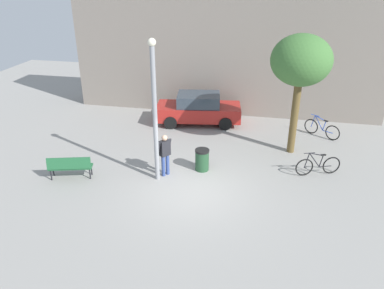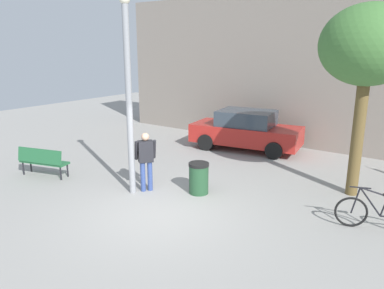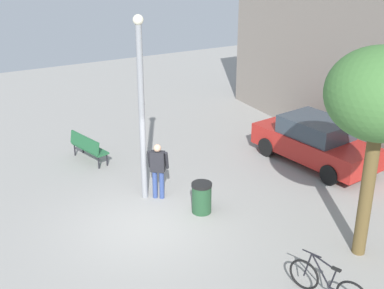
% 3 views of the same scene
% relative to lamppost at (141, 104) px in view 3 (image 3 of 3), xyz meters
% --- Properties ---
extents(ground_plane, '(36.00, 36.00, 0.00)m').
position_rel_lamppost_xyz_m(ground_plane, '(1.48, -0.58, -2.82)').
color(ground_plane, gray).
extents(lamppost, '(0.28, 0.28, 5.21)m').
position_rel_lamppost_xyz_m(lamppost, '(0.00, 0.00, 0.00)').
color(lamppost, gray).
rests_on(lamppost, ground_plane).
extents(person_by_lamppost, '(0.54, 0.61, 1.67)m').
position_rel_lamppost_xyz_m(person_by_lamppost, '(0.22, 0.34, -1.86)').
color(person_by_lamppost, '#334784').
rests_on(person_by_lamppost, ground_plane).
extents(park_bench, '(1.67, 0.88, 0.92)m').
position_rel_lamppost_xyz_m(park_bench, '(-3.20, -0.65, -2.28)').
color(park_bench, '#236038').
rests_on(park_bench, ground_plane).
extents(plaza_tree, '(2.40, 2.40, 5.00)m').
position_rel_lamppost_xyz_m(plaza_tree, '(4.99, 3.41, 1.09)').
color(plaza_tree, brown).
rests_on(plaza_tree, ground_plane).
extents(bicycle_black, '(1.71, 0.68, 0.97)m').
position_rel_lamppost_xyz_m(bicycle_black, '(5.93, 1.55, -2.44)').
color(bicycle_black, black).
rests_on(bicycle_black, ground_plane).
extents(parked_car_red, '(4.41, 2.30, 1.55)m').
position_rel_lamppost_xyz_m(parked_car_red, '(0.46, 5.86, -2.05)').
color(parked_car_red, '#AD231E').
rests_on(parked_car_red, ground_plane).
extents(trash_bin, '(0.56, 0.56, 0.87)m').
position_rel_lamppost_xyz_m(trash_bin, '(1.52, 1.03, -2.38)').
color(trash_bin, '#234C2D').
rests_on(trash_bin, ground_plane).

